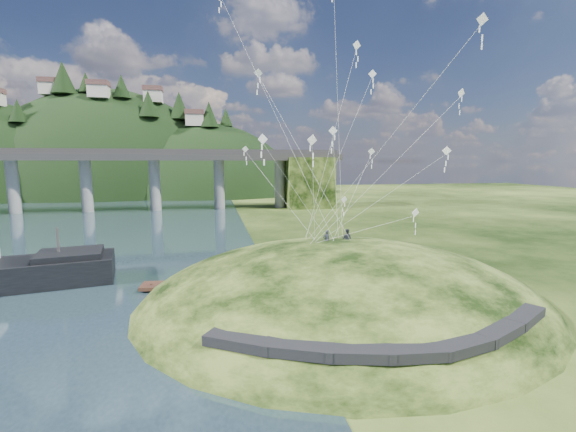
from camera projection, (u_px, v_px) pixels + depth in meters
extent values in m
plane|color=black|center=(253.00, 317.00, 30.00)|extent=(320.00, 320.00, 0.00)
ellipsoid|color=black|center=(342.00, 317.00, 33.69)|extent=(36.00, 32.00, 13.00)
cube|color=black|center=(241.00, 340.00, 21.66)|extent=(4.32, 3.62, 0.71)
cube|color=black|center=(299.00, 348.00, 20.62)|extent=(4.10, 2.97, 0.61)
cube|color=black|center=(359.00, 352.00, 20.23)|extent=(3.85, 2.37, 0.62)
cube|color=black|center=(415.00, 351.00, 20.38)|extent=(3.62, 1.83, 0.66)
cube|color=black|center=(463.00, 344.00, 21.15)|extent=(3.82, 2.27, 0.68)
cube|color=black|center=(499.00, 331.00, 22.63)|extent=(4.11, 2.97, 0.71)
cube|color=black|center=(522.00, 316.00, 24.71)|extent=(4.26, 3.43, 0.66)
cube|color=#2D2B2B|center=(7.00, 151.00, 90.49)|extent=(160.00, 0.40, 1.20)
cylinder|color=gray|center=(13.00, 186.00, 87.91)|extent=(2.60, 2.60, 13.00)
cylinder|color=gray|center=(86.00, 185.00, 90.90)|extent=(2.60, 2.60, 13.00)
cylinder|color=gray|center=(155.00, 184.00, 93.88)|extent=(2.60, 2.60, 13.00)
cylinder|color=gray|center=(219.00, 183.00, 96.86)|extent=(2.60, 2.60, 13.00)
cylinder|color=gray|center=(280.00, 183.00, 99.85)|extent=(2.60, 2.60, 13.00)
cube|color=black|center=(308.00, 182.00, 101.29)|extent=(12.00, 11.00, 13.00)
ellipsoid|color=black|center=(113.00, 209.00, 145.50)|extent=(96.00, 68.00, 88.00)
ellipsoid|color=black|center=(207.00, 220.00, 145.04)|extent=(76.00, 56.00, 72.00)
cone|color=black|center=(18.00, 111.00, 117.58)|extent=(5.29, 5.29, 6.96)
cone|color=black|center=(63.00, 78.00, 126.17)|extent=(8.01, 8.01, 10.54)
cone|color=black|center=(86.00, 82.00, 127.16)|extent=(4.97, 4.97, 6.54)
cone|color=black|center=(121.00, 86.00, 127.58)|extent=(5.83, 5.83, 7.67)
cone|color=black|center=(148.00, 104.00, 125.35)|extent=(6.47, 6.47, 8.51)
cone|color=black|center=(179.00, 106.00, 133.74)|extent=(7.13, 7.13, 9.38)
cone|color=black|center=(209.00, 114.00, 131.34)|extent=(6.56, 6.56, 8.63)
cone|color=black|center=(226.00, 117.00, 137.94)|extent=(4.88, 4.88, 6.42)
cube|color=beige|center=(51.00, 89.00, 128.92)|extent=(6.00, 5.00, 4.00)
cube|color=brown|center=(50.00, 81.00, 128.53)|extent=(6.40, 5.40, 1.60)
cube|color=beige|center=(99.00, 92.00, 124.66)|extent=(6.00, 5.00, 4.00)
cube|color=brown|center=(98.00, 83.00, 124.28)|extent=(6.40, 5.40, 1.60)
cube|color=beige|center=(153.00, 97.00, 133.58)|extent=(6.00, 5.00, 4.00)
cube|color=brown|center=(153.00, 89.00, 133.20)|extent=(6.40, 5.40, 1.60)
cube|color=beige|center=(195.00, 120.00, 131.62)|extent=(6.00, 5.00, 4.00)
cube|color=brown|center=(194.00, 112.00, 131.24)|extent=(6.40, 5.40, 1.60)
cube|color=black|center=(70.00, 254.00, 38.48)|extent=(6.67, 5.89, 0.59)
cylinder|color=#2D2B2B|center=(58.00, 242.00, 37.94)|extent=(0.23, 0.23, 2.93)
cube|color=#311B14|center=(213.00, 284.00, 36.58)|extent=(13.40, 3.52, 0.33)
cylinder|color=#311B14|center=(152.00, 288.00, 36.12)|extent=(0.28, 0.28, 0.95)
cylinder|color=#311B14|center=(182.00, 288.00, 36.37)|extent=(0.28, 0.28, 0.95)
cylinder|color=#311B14|center=(213.00, 287.00, 36.61)|extent=(0.28, 0.28, 0.95)
cylinder|color=#311B14|center=(243.00, 286.00, 36.85)|extent=(0.28, 0.28, 0.95)
cylinder|color=#311B14|center=(272.00, 285.00, 37.09)|extent=(0.28, 0.28, 0.95)
imported|color=#23272F|center=(327.00, 230.00, 34.68)|extent=(0.78, 0.60, 1.91)
imported|color=#23272F|center=(347.00, 229.00, 35.45)|extent=(1.18, 1.15, 1.91)
cube|color=silver|center=(357.00, 45.00, 35.04)|extent=(0.82, 0.23, 0.83)
cube|color=silver|center=(357.00, 52.00, 35.12)|extent=(0.11, 0.07, 0.48)
cube|color=silver|center=(356.00, 59.00, 35.21)|extent=(0.11, 0.07, 0.48)
cube|color=silver|center=(356.00, 65.00, 35.29)|extent=(0.11, 0.07, 0.48)
cube|color=silver|center=(415.00, 213.00, 33.84)|extent=(0.81, 0.26, 0.81)
cube|color=silver|center=(415.00, 219.00, 33.93)|extent=(0.10, 0.07, 0.48)
cube|color=silver|center=(415.00, 226.00, 34.01)|extent=(0.10, 0.07, 0.48)
cube|color=silver|center=(415.00, 232.00, 34.09)|extent=(0.10, 0.07, 0.48)
cube|color=silver|center=(482.00, 19.00, 24.68)|extent=(0.78, 0.23, 0.77)
cube|color=silver|center=(482.00, 28.00, 24.76)|extent=(0.10, 0.03, 0.45)
cube|color=silver|center=(481.00, 37.00, 24.84)|extent=(0.10, 0.03, 0.45)
cube|color=silver|center=(481.00, 46.00, 24.91)|extent=(0.10, 0.03, 0.45)
cube|color=silver|center=(312.00, 140.00, 27.62)|extent=(0.78, 0.25, 0.78)
cube|color=silver|center=(312.00, 148.00, 27.70)|extent=(0.10, 0.07, 0.46)
cube|color=silver|center=(312.00, 156.00, 27.78)|extent=(0.10, 0.07, 0.46)
cube|color=silver|center=(312.00, 164.00, 27.86)|extent=(0.10, 0.07, 0.46)
cube|color=silver|center=(333.00, 131.00, 31.84)|extent=(0.67, 0.45, 0.75)
cube|color=silver|center=(333.00, 137.00, 31.92)|extent=(0.10, 0.05, 0.45)
cube|color=silver|center=(333.00, 144.00, 32.00)|extent=(0.10, 0.05, 0.45)
cube|color=silver|center=(333.00, 151.00, 32.07)|extent=(0.10, 0.05, 0.45)
cube|color=silver|center=(344.00, 200.00, 37.59)|extent=(0.67, 0.23, 0.67)
cube|color=silver|center=(344.00, 204.00, 37.66)|extent=(0.08, 0.06, 0.40)
cube|color=silver|center=(344.00, 209.00, 37.72)|extent=(0.08, 0.06, 0.40)
cube|color=silver|center=(344.00, 214.00, 37.79)|extent=(0.08, 0.06, 0.40)
cube|color=silver|center=(371.00, 151.00, 40.16)|extent=(0.70, 0.31, 0.72)
cube|color=silver|center=(371.00, 157.00, 40.23)|extent=(0.10, 0.03, 0.43)
cube|color=silver|center=(371.00, 162.00, 40.30)|extent=(0.10, 0.03, 0.43)
cube|color=silver|center=(371.00, 167.00, 40.38)|extent=(0.10, 0.03, 0.43)
cube|color=silver|center=(372.00, 74.00, 32.95)|extent=(0.64, 0.38, 0.71)
cube|color=silver|center=(372.00, 80.00, 33.02)|extent=(0.09, 0.05, 0.41)
cube|color=silver|center=(372.00, 86.00, 33.09)|extent=(0.09, 0.05, 0.41)
cube|color=silver|center=(372.00, 92.00, 33.16)|extent=(0.09, 0.05, 0.41)
cube|color=silver|center=(263.00, 139.00, 29.28)|extent=(0.70, 0.50, 0.81)
cube|color=silver|center=(263.00, 147.00, 29.37)|extent=(0.11, 0.06, 0.48)
cube|color=silver|center=(263.00, 155.00, 29.45)|extent=(0.11, 0.06, 0.48)
cube|color=silver|center=(263.00, 162.00, 29.53)|extent=(0.11, 0.06, 0.48)
cube|color=silver|center=(461.00, 93.00, 31.93)|extent=(0.73, 0.23, 0.72)
cube|color=silver|center=(461.00, 99.00, 32.00)|extent=(0.09, 0.06, 0.43)
cube|color=silver|center=(460.00, 106.00, 32.08)|extent=(0.09, 0.06, 0.43)
cube|color=silver|center=(460.00, 112.00, 32.15)|extent=(0.09, 0.06, 0.43)
cube|color=silver|center=(219.00, 4.00, 33.94)|extent=(0.09, 0.08, 0.46)
cube|color=silver|center=(220.00, 11.00, 34.02)|extent=(0.09, 0.08, 0.46)
cube|color=silver|center=(258.00, 73.00, 36.39)|extent=(0.83, 0.32, 0.80)
cube|color=silver|center=(258.00, 79.00, 36.48)|extent=(0.11, 0.05, 0.48)
cube|color=silver|center=(258.00, 86.00, 36.56)|extent=(0.11, 0.05, 0.48)
cube|color=silver|center=(258.00, 92.00, 36.64)|extent=(0.11, 0.05, 0.48)
cube|color=silver|center=(245.00, 149.00, 39.48)|extent=(0.67, 0.22, 0.66)
cube|color=silver|center=(245.00, 154.00, 39.54)|extent=(0.09, 0.05, 0.39)
cube|color=silver|center=(245.00, 158.00, 39.61)|extent=(0.09, 0.05, 0.39)
cube|color=silver|center=(246.00, 163.00, 39.68)|extent=(0.09, 0.05, 0.39)
cube|color=silver|center=(447.00, 151.00, 34.61)|extent=(0.67, 0.52, 0.80)
cube|color=silver|center=(446.00, 157.00, 34.69)|extent=(0.10, 0.06, 0.47)
cube|color=silver|center=(446.00, 164.00, 34.77)|extent=(0.10, 0.06, 0.47)
cube|color=silver|center=(446.00, 170.00, 34.85)|extent=(0.10, 0.06, 0.47)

